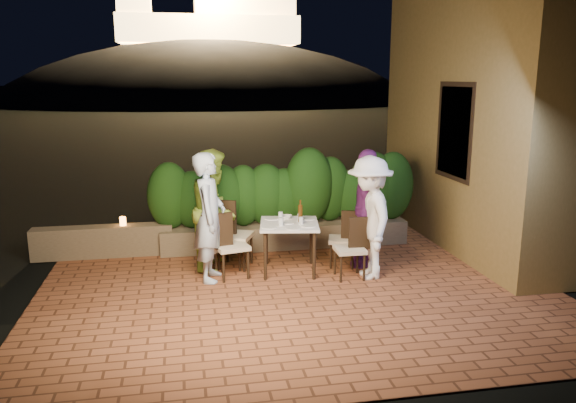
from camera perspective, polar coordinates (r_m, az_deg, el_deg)
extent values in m
plane|color=black|center=(7.54, 1.46, -9.82)|extent=(400.00, 400.00, 0.00)
cube|color=brown|center=(8.01, 0.70, -8.85)|extent=(7.00, 6.00, 0.15)
cube|color=olive|center=(10.18, 19.55, 9.88)|extent=(1.60, 5.00, 5.00)
cube|color=black|center=(9.40, 16.70, 6.84)|extent=(0.08, 1.00, 1.40)
cube|color=black|center=(9.39, 16.65, 6.85)|extent=(0.06, 1.15, 1.55)
cube|color=brown|center=(9.64, -0.25, -3.40)|extent=(4.20, 0.55, 0.40)
cube|color=brown|center=(9.57, -18.25, -3.86)|extent=(2.20, 0.30, 0.50)
ellipsoid|color=black|center=(67.25, -7.73, 6.58)|extent=(52.00, 40.00, 22.00)
cylinder|color=white|center=(8.00, -1.95, -2.62)|extent=(0.21, 0.21, 0.01)
cylinder|color=white|center=(8.49, -1.65, -1.71)|extent=(0.24, 0.24, 0.01)
cylinder|color=white|center=(8.08, 2.07, -2.47)|extent=(0.22, 0.22, 0.01)
cylinder|color=white|center=(8.49, 2.14, -1.74)|extent=(0.20, 0.20, 0.01)
cylinder|color=white|center=(8.25, 0.04, -2.14)|extent=(0.20, 0.20, 0.01)
cylinder|color=white|center=(7.95, 0.56, -2.70)|extent=(0.22, 0.22, 0.01)
cylinder|color=silver|center=(8.08, -0.72, -2.07)|extent=(0.07, 0.07, 0.12)
cylinder|color=silver|center=(8.44, -0.76, -1.44)|extent=(0.07, 0.07, 0.11)
cylinder|color=silver|center=(8.14, 1.34, -1.98)|extent=(0.07, 0.07, 0.11)
cylinder|color=silver|center=(8.36, 1.20, -1.59)|extent=(0.06, 0.06, 0.11)
imported|color=white|center=(8.51, -0.22, -1.57)|extent=(0.22, 0.22, 0.05)
imported|color=silver|center=(7.97, -7.97, -1.58)|extent=(0.56, 0.74, 1.84)
imported|color=#9CC43D|center=(8.51, -7.49, -0.75)|extent=(0.88, 1.02, 1.81)
imported|color=white|center=(8.08, 8.27, -1.64)|extent=(0.72, 1.18, 1.77)
imported|color=#6C2674|center=(8.59, 8.02, -0.67)|extent=(0.83, 1.15, 1.81)
cylinder|color=orange|center=(9.45, -16.43, -1.93)|extent=(0.10, 0.10, 0.14)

